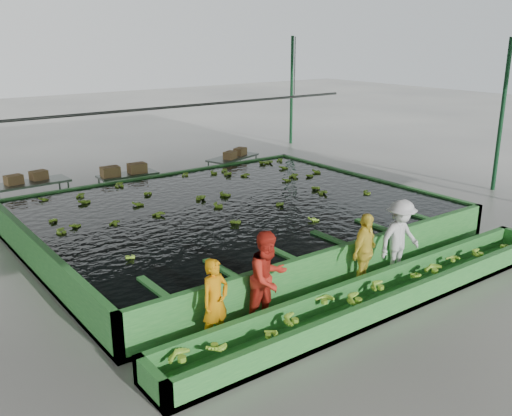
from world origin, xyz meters
TOP-DOWN VIEW (x-y plane):
  - ground at (0.00, 0.00)m, footprint 80.00×80.00m
  - shed_roof at (0.00, 0.00)m, footprint 20.00×22.00m
  - shed_posts at (0.00, 0.00)m, footprint 20.00×22.00m
  - flotation_tank at (0.00, 1.50)m, footprint 10.00×8.00m
  - tank_water at (0.00, 1.50)m, footprint 9.70×7.70m
  - sorting_trough at (0.00, -3.60)m, footprint 10.00×1.00m
  - cableway_rail at (0.00, 5.00)m, footprint 0.08×0.08m
  - rail_hanger_right at (5.00, 5.00)m, footprint 0.04×0.04m
  - worker_a at (-3.32, -2.80)m, footprint 0.62×0.46m
  - worker_b at (-2.19, -2.80)m, footprint 0.94×0.77m
  - worker_c at (0.32, -2.80)m, footprint 1.03×0.68m
  - worker_d at (1.42, -2.80)m, footprint 1.14×0.68m
  - packing_table_left at (-3.69, 6.51)m, footprint 2.19×0.92m
  - packing_table_mid at (-0.76, 6.29)m, footprint 1.88×0.80m
  - packing_table_right at (3.18, 6.15)m, footprint 2.19×1.40m
  - box_stack_left at (-3.75, 6.59)m, footprint 1.26×0.54m
  - box_stack_mid at (-0.89, 6.26)m, footprint 1.46×0.48m
  - box_stack_right at (3.23, 6.06)m, footprint 1.22×0.82m
  - floating_bananas at (0.00, 2.30)m, footprint 8.36×5.70m
  - trough_bananas at (0.00, -3.60)m, footprint 9.14×0.61m

SIDE VIEW (x-z plane):
  - ground at x=0.00m, z-range 0.00..0.00m
  - sorting_trough at x=0.00m, z-range 0.00..0.50m
  - trough_bananas at x=0.00m, z-range 0.34..0.46m
  - packing_table_mid at x=-0.76m, z-range 0.00..0.85m
  - flotation_tank at x=0.00m, z-range 0.00..0.90m
  - packing_table_right at x=3.18m, z-range 0.00..0.93m
  - packing_table_left at x=-3.69m, z-range 0.00..0.98m
  - worker_a at x=-3.32m, z-range 0.00..1.53m
  - worker_c at x=0.32m, z-range 0.00..1.63m
  - box_stack_mid at x=-0.89m, z-range 0.69..1.00m
  - tank_water at x=0.00m, z-range 0.85..0.85m
  - floating_bananas at x=0.00m, z-range 0.79..0.91m
  - worker_d at x=1.42m, z-range 0.00..1.73m
  - worker_b at x=-2.19m, z-range 0.00..1.78m
  - box_stack_right at x=3.23m, z-range 0.80..1.06m
  - box_stack_left at x=-3.75m, z-range 0.85..1.12m
  - shed_posts at x=0.00m, z-range 0.00..5.00m
  - cableway_rail at x=0.00m, z-range -4.00..10.00m
  - rail_hanger_right at x=5.00m, z-range 3.00..5.00m
  - shed_roof at x=0.00m, z-range 4.98..5.02m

